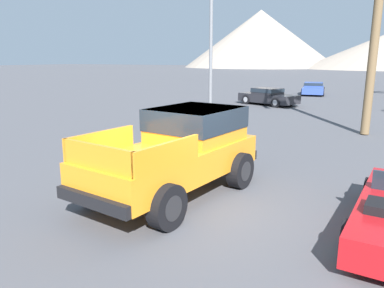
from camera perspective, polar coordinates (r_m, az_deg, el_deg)
ground_plane at (r=8.60m, az=-1.33°, el=-9.01°), size 320.00×320.00×0.00m
orange_pickup_truck at (r=8.98m, az=-1.61°, el=-0.46°), size 2.89×5.21×2.02m
parked_car_dark at (r=27.13m, az=11.52°, el=7.15°), size 4.51×3.20×1.18m
parked_car_blue at (r=35.76m, az=18.00°, el=8.08°), size 2.32×4.29×1.13m
street_lamp_post at (r=16.06m, az=2.96°, el=20.11°), size 0.90×0.24×8.86m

